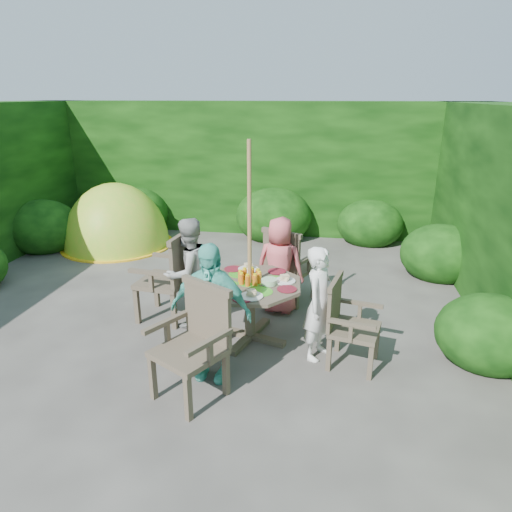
% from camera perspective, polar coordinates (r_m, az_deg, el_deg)
% --- Properties ---
extents(ground, '(60.00, 60.00, 0.00)m').
position_cam_1_polar(ground, '(5.92, -8.04, -6.84)').
color(ground, '#403E39').
rests_on(ground, ground).
extents(hedge_enclosure, '(9.00, 9.00, 2.50)m').
position_cam_1_polar(hedge_enclosure, '(6.73, -5.14, 7.78)').
color(hedge_enclosure, black).
rests_on(hedge_enclosure, ground).
extents(patio_table, '(1.47, 1.47, 0.82)m').
position_cam_1_polar(patio_table, '(5.00, -0.73, -4.46)').
color(patio_table, '#41372A').
rests_on(patio_table, ground).
extents(parasol_pole, '(0.05, 0.05, 2.20)m').
position_cam_1_polar(parasol_pole, '(4.81, -0.80, 1.24)').
color(parasol_pole, olive).
rests_on(parasol_pole, ground).
extents(garden_chair_right, '(0.57, 0.61, 0.88)m').
position_cam_1_polar(garden_chair_right, '(4.68, 11.36, -8.10)').
color(garden_chair_right, '#41372A').
rests_on(garden_chair_right, ground).
extents(garden_chair_left, '(0.63, 0.69, 1.05)m').
position_cam_1_polar(garden_chair_left, '(5.57, -10.69, -2.42)').
color(garden_chair_left, '#41372A').
rests_on(garden_chair_left, ground).
extents(garden_chair_back, '(0.75, 0.72, 0.98)m').
position_cam_1_polar(garden_chair_back, '(5.94, 3.99, -1.08)').
color(garden_chair_back, '#41372A').
rests_on(garden_chair_back, ground).
extents(garden_chair_front, '(0.78, 0.76, 1.00)m').
position_cam_1_polar(garden_chair_front, '(4.17, -7.59, -10.44)').
color(garden_chair_front, '#41372A').
rests_on(garden_chair_front, ground).
extents(child_right, '(0.43, 0.51, 1.21)m').
position_cam_1_polar(child_right, '(4.71, 7.94, -5.91)').
color(child_right, white).
rests_on(child_right, ground).
extents(child_left, '(0.77, 0.80, 1.31)m').
position_cam_1_polar(child_left, '(5.36, -8.39, -2.11)').
color(child_left, '#9B9C97').
rests_on(child_left, ground).
extents(child_back, '(0.65, 0.47, 1.22)m').
position_cam_1_polar(child_back, '(5.65, 2.97, -1.19)').
color(child_back, '#D3575E').
rests_on(child_back, ground).
extents(child_front, '(0.83, 0.42, 1.37)m').
position_cam_1_polar(child_front, '(4.33, -5.72, -6.99)').
color(child_front, '#55C6B2').
rests_on(child_front, ground).
extents(dome_tent, '(2.00, 2.00, 2.28)m').
position_cam_1_polar(dome_tent, '(8.76, -16.89, 1.31)').
color(dome_tent, '#90D829').
rests_on(dome_tent, ground).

